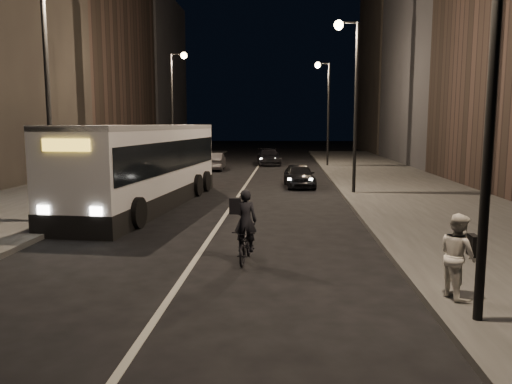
# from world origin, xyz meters

# --- Properties ---
(ground) EXTENTS (180.00, 180.00, 0.00)m
(ground) POSITION_xyz_m (0.00, 0.00, 0.00)
(ground) COLOR black
(ground) RESTS_ON ground
(sidewalk_right) EXTENTS (7.00, 70.00, 0.16)m
(sidewalk_right) POSITION_xyz_m (8.50, 14.00, 0.08)
(sidewalk_right) COLOR #353533
(sidewalk_right) RESTS_ON ground
(sidewalk_left) EXTENTS (7.00, 70.00, 0.16)m
(sidewalk_left) POSITION_xyz_m (-8.50, 14.00, 0.08)
(sidewalk_left) COLOR #353533
(sidewalk_left) RESTS_ON ground
(building_row_right) EXTENTS (8.00, 61.00, 21.00)m
(building_row_right) POSITION_xyz_m (16.00, 27.50, 10.50)
(building_row_right) COLOR black
(building_row_right) RESTS_ON ground
(building_row_left) EXTENTS (8.00, 61.00, 22.00)m
(building_row_left) POSITION_xyz_m (-16.00, 28.50, 11.00)
(building_row_left) COLOR black
(building_row_left) RESTS_ON ground
(streetlight_right_near) EXTENTS (1.20, 0.44, 8.12)m
(streetlight_right_near) POSITION_xyz_m (5.33, -4.00, 5.36)
(streetlight_right_near) COLOR black
(streetlight_right_near) RESTS_ON sidewalk_right
(streetlight_right_mid) EXTENTS (1.20, 0.44, 8.12)m
(streetlight_right_mid) POSITION_xyz_m (5.33, 12.00, 5.36)
(streetlight_right_mid) COLOR black
(streetlight_right_mid) RESTS_ON sidewalk_right
(streetlight_right_far) EXTENTS (1.20, 0.44, 8.12)m
(streetlight_right_far) POSITION_xyz_m (5.33, 28.00, 5.36)
(streetlight_right_far) COLOR black
(streetlight_right_far) RESTS_ON sidewalk_right
(streetlight_left_near) EXTENTS (1.20, 0.44, 8.12)m
(streetlight_left_near) POSITION_xyz_m (-5.33, 4.00, 5.36)
(streetlight_left_near) COLOR black
(streetlight_left_near) RESTS_ON sidewalk_left
(streetlight_left_far) EXTENTS (1.20, 0.44, 8.12)m
(streetlight_left_far) POSITION_xyz_m (-5.33, 22.00, 5.36)
(streetlight_left_far) COLOR black
(streetlight_left_far) RESTS_ON sidewalk_left
(city_bus) EXTENTS (3.81, 12.86, 3.42)m
(city_bus) POSITION_xyz_m (-3.60, 8.28, 1.86)
(city_bus) COLOR silver
(city_bus) RESTS_ON ground
(cyclist_on_bicycle) EXTENTS (0.68, 1.67, 1.88)m
(cyclist_on_bicycle) POSITION_xyz_m (1.32, -0.14, 0.63)
(cyclist_on_bicycle) COLOR black
(cyclist_on_bicycle) RESTS_ON ground
(pedestrian_woman) EXTENTS (0.79, 0.92, 1.63)m
(pedestrian_woman) POSITION_xyz_m (5.60, -2.89, 0.98)
(pedestrian_woman) COLOR silver
(pedestrian_woman) RESTS_ON sidewalk_right
(car_near) EXTENTS (1.88, 3.95, 1.31)m
(car_near) POSITION_xyz_m (3.02, 15.11, 0.65)
(car_near) COLOR black
(car_near) RESTS_ON ground
(car_mid) EXTENTS (1.58, 4.06, 1.32)m
(car_mid) POSITION_xyz_m (-3.12, 24.93, 0.66)
(car_mid) COLOR #343335
(car_mid) RESTS_ON ground
(car_far) EXTENTS (2.33, 4.85, 1.36)m
(car_far) POSITION_xyz_m (0.80, 30.09, 0.68)
(car_far) COLOR black
(car_far) RESTS_ON ground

